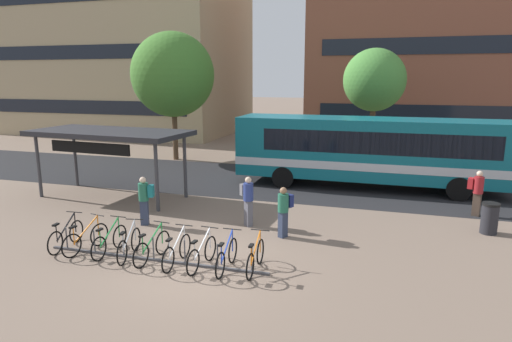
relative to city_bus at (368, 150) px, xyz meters
The scene contains 23 objects.
ground 11.04m from the city_bus, 110.13° to the right, with size 200.00×200.00×0.00m, color #7A6656.
bus_lane_asphalt 4.15m from the city_bus, behind, with size 80.00×7.20×0.01m, color #232326.
city_bus is the anchor object (origin of this frame).
bike_rack 11.62m from the city_bus, 116.86° to the right, with size 6.65×0.16×0.70m.
parked_bicycle_black_0 13.12m from the city_bus, 128.62° to the right, with size 0.52×1.72×0.99m.
parked_bicycle_orange_1 12.71m from the city_bus, 125.98° to the right, with size 0.52×1.70×0.99m.
parked_bicycle_green_2 12.24m from the city_bus, 123.09° to the right, with size 0.52×1.72×0.99m.
parked_bicycle_silver_3 11.94m from the city_bus, 120.11° to the right, with size 0.54×1.70×0.99m.
parked_bicycle_green_4 11.60m from the city_bus, 116.96° to the right, with size 0.52×1.72×0.99m.
parked_bicycle_white_5 11.32m from the city_bus, 113.25° to the right, with size 0.52×1.72×0.99m.
parked_bicycle_white_6 11.02m from the city_bus, 109.87° to the right, with size 0.52×1.72×0.99m.
parked_bicycle_blue_7 10.78m from the city_bus, 106.46° to the right, with size 0.52×1.72×0.99m.
parked_bicycle_orange_8 10.45m from the city_bus, 102.72° to the right, with size 0.52×1.72×0.99m.
transit_shelter 11.35m from the city_bus, 154.74° to the right, with size 6.82×3.38×2.85m.
commuter_navy_pack_0 7.73m from the city_bus, 106.37° to the right, with size 0.53×0.61×1.64m.
commuter_grey_pack_1 7.62m from the city_bus, 118.28° to the right, with size 0.60×0.58×1.73m.
commuter_red_pack_2 5.24m from the city_bus, 37.86° to the right, with size 0.60×0.48×1.70m.
commuter_teal_pack_3 10.36m from the city_bus, 132.68° to the right, with size 0.59×0.45×1.70m.
trash_bin 6.73m from the city_bus, 50.77° to the right, with size 0.55×0.55×1.03m.
street_tree_0 12.81m from the city_bus, 161.37° to the left, with size 4.96×4.96×7.68m.
street_tree_1 6.94m from the city_bus, 90.74° to the left, with size 3.55×3.55×6.65m.
building_left_wing 29.46m from the city_bus, 144.27° to the left, with size 21.18×12.89×17.44m.
building_right_wing 18.79m from the city_bus, 72.84° to the left, with size 20.62×10.39×17.61m.
Camera 1 is at (4.59, -10.17, 5.01)m, focal length 30.86 mm.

